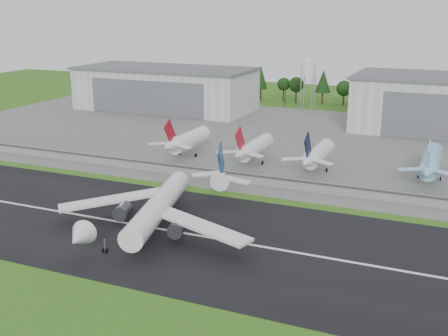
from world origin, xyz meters
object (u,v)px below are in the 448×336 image
at_px(parked_jet_red_a, 185,141).
at_px(parked_jet_red_b, 252,148).
at_px(main_airliner, 157,212).
at_px(parked_jet_navy, 316,155).
at_px(parked_jet_skyblue, 431,163).

relative_size(parked_jet_red_a, parked_jet_red_b, 1.00).
height_order(main_airliner, parked_jet_navy, main_airliner).
height_order(parked_jet_red_a, parked_jet_skyblue, parked_jet_red_a).
bearing_deg(parked_jet_red_a, parked_jet_red_b, -0.09).
bearing_deg(parked_jet_red_a, parked_jet_navy, -0.05).
relative_size(parked_jet_red_a, parked_jet_navy, 1.00).
height_order(main_airliner, parked_jet_red_b, main_airliner).
bearing_deg(parked_jet_red_b, parked_jet_skyblue, 4.78).
bearing_deg(parked_jet_skyblue, main_airliner, -129.97).
distance_m(main_airliner, parked_jet_skyblue, 93.96).
bearing_deg(parked_jet_red_a, main_airliner, -68.44).
xyz_separation_m(parked_jet_red_b, parked_jet_skyblue, (60.01, 5.02, 0.10)).
height_order(parked_jet_red_b, parked_jet_skyblue, parked_jet_skyblue).
bearing_deg(parked_jet_skyblue, parked_jet_red_a, -176.72).
xyz_separation_m(main_airliner, parked_jet_red_a, (-26.48, 67.01, 1.50)).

